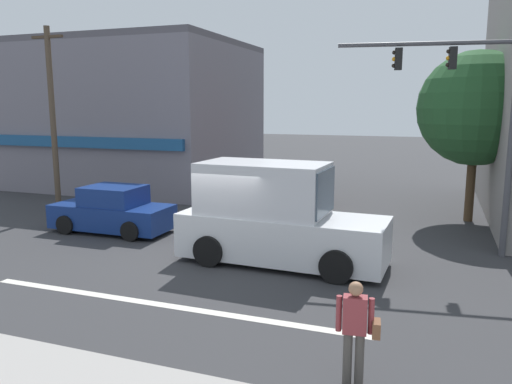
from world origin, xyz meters
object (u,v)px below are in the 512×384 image
utility_pole_near_left (53,119)px  traffic_light_mast (476,109)px  sedan_waiting_far (294,189)px  sedan_approaching_near (113,211)px  street_tree (476,109)px  pedestrian_foreground_with_bag (356,327)px  box_truck_crossing_rightbound (275,218)px

utility_pole_near_left → traffic_light_mast: utility_pole_near_left is taller
traffic_light_mast → sedan_waiting_far: bearing=141.6°
sedan_approaching_near → sedan_waiting_far: size_ratio=0.98×
street_tree → sedan_waiting_far: size_ratio=1.49×
sedan_waiting_far → pedestrian_foreground_with_bag: size_ratio=2.51×
traffic_light_mast → box_truck_crossing_rightbound: (-4.98, -2.60, -2.92)m
sedan_approaching_near → box_truck_crossing_rightbound: bearing=-12.1°
street_tree → box_truck_crossing_rightbound: 9.42m
sedan_approaching_near → box_truck_crossing_rightbound: (6.25, -1.34, 0.54)m
traffic_light_mast → box_truck_crossing_rightbound: bearing=-152.4°
street_tree → utility_pole_near_left: 15.92m
street_tree → box_truck_crossing_rightbound: (-5.27, -7.25, -2.90)m
utility_pole_near_left → sedan_waiting_far: bearing=29.8°
box_truck_crossing_rightbound → traffic_light_mast: bearing=27.6°
box_truck_crossing_rightbound → pedestrian_foreground_with_bag: (3.04, -5.43, -0.30)m
sedan_waiting_far → pedestrian_foreground_with_bag: 14.13m
utility_pole_near_left → sedan_approaching_near: bearing=-24.4°
sedan_waiting_far → pedestrian_foreground_with_bag: bearing=-70.5°
traffic_light_mast → sedan_approaching_near: 11.83m
utility_pole_near_left → pedestrian_foreground_with_bag: 15.89m
utility_pole_near_left → pedestrian_foreground_with_bag: utility_pole_near_left is taller
traffic_light_mast → pedestrian_foreground_with_bag: 8.87m
utility_pole_near_left → sedan_waiting_far: (8.40, 4.81, -3.05)m
utility_pole_near_left → box_truck_crossing_rightbound: size_ratio=1.27×
utility_pole_near_left → street_tree: bearing=15.2°
box_truck_crossing_rightbound → sedan_waiting_far: bearing=102.1°
sedan_approaching_near → utility_pole_near_left: bearing=155.6°
traffic_light_mast → street_tree: bearing=86.5°
street_tree → box_truck_crossing_rightbound: bearing=-126.0°
sedan_approaching_near → sedan_waiting_far: (4.57, 6.55, 0.00)m
traffic_light_mast → sedan_waiting_far: size_ratio=1.48×
traffic_light_mast → box_truck_crossing_rightbound: traffic_light_mast is taller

